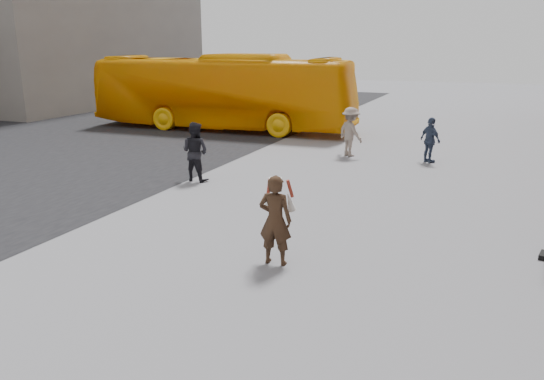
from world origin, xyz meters
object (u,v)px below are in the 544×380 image
at_px(woman, 275,219).
at_px(pedestrian_b, 351,132).
at_px(pedestrian_a, 195,152).
at_px(pedestrian_c, 430,140).
at_px(bus, 222,92).

relative_size(woman, pedestrian_b, 0.97).
bearing_deg(pedestrian_b, pedestrian_a, 94.77).
relative_size(pedestrian_b, pedestrian_c, 1.14).
relative_size(bus, pedestrian_b, 7.10).
bearing_deg(pedestrian_a, pedestrian_b, -117.61).
bearing_deg(bus, pedestrian_b, -119.84).
relative_size(pedestrian_a, pedestrian_b, 0.99).
height_order(bus, pedestrian_a, bus).
relative_size(bus, pedestrian_a, 7.14).
bearing_deg(woman, bus, -63.39).
bearing_deg(woman, pedestrian_c, -103.63).
bearing_deg(pedestrian_c, pedestrian_a, 82.99).
height_order(pedestrian_a, pedestrian_b, pedestrian_b).
distance_m(woman, bus, 16.25).
xyz_separation_m(woman, bus, (-8.53, 13.80, 0.87)).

